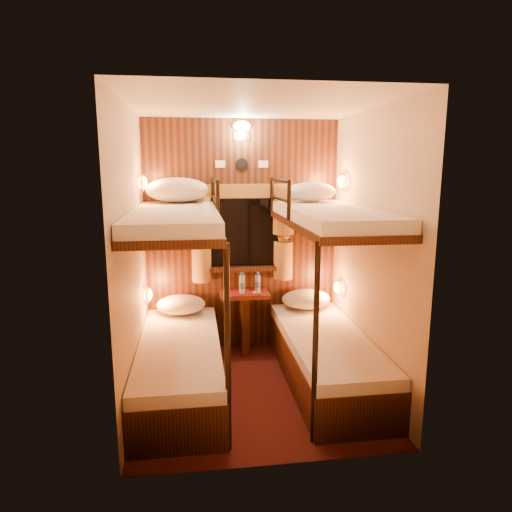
{
  "coord_description": "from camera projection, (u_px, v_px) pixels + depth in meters",
  "views": [
    {
      "loc": [
        -0.5,
        -3.68,
        1.92
      ],
      "look_at": [
        0.03,
        0.15,
        1.17
      ],
      "focal_mm": 32.0,
      "sensor_mm": 36.0,
      "label": 1
    }
  ],
  "objects": [
    {
      "name": "bunk_right",
      "position": [
        326.0,
        323.0,
        4.06
      ],
      "size": [
        0.72,
        1.9,
        1.82
      ],
      "color": "black",
      "rests_on": "floor"
    },
    {
      "name": "table",
      "position": [
        244.0,
        314.0,
        4.76
      ],
      "size": [
        0.5,
        0.34,
        0.66
      ],
      "color": "#5F2A15",
      "rests_on": "floor"
    },
    {
      "name": "back_fixtures",
      "position": [
        242.0,
        134.0,
        4.55
      ],
      "size": [
        0.54,
        0.09,
        0.48
      ],
      "color": "black",
      "rests_on": "back_panel"
    },
    {
      "name": "floor",
      "position": [
        255.0,
        389.0,
        4.02
      ],
      "size": [
        2.1,
        2.1,
        0.0
      ],
      "primitive_type": "plane",
      "color": "#34100E",
      "rests_on": "ground"
    },
    {
      "name": "pillow_upper_left",
      "position": [
        177.0,
        190.0,
        4.37
      ],
      "size": [
        0.6,
        0.43,
        0.24
      ],
      "primitive_type": "ellipsoid",
      "color": "silver",
      "rests_on": "bunk_left"
    },
    {
      "name": "wall_right",
      "position": [
        370.0,
        252.0,
        3.92
      ],
      "size": [
        0.0,
        2.4,
        2.4
      ],
      "primitive_type": "plane",
      "rotation": [
        1.57,
        0.0,
        -1.57
      ],
      "color": "#C6B293",
      "rests_on": "floor"
    },
    {
      "name": "pillow_lower_right",
      "position": [
        306.0,
        299.0,
        4.79
      ],
      "size": [
        0.51,
        0.37,
        0.2
      ],
      "primitive_type": "ellipsoid",
      "color": "silver",
      "rests_on": "bunk_right"
    },
    {
      "name": "pillow_lower_left",
      "position": [
        181.0,
        305.0,
        4.61
      ],
      "size": [
        0.49,
        0.35,
        0.19
      ],
      "primitive_type": "ellipsoid",
      "color": "silver",
      "rests_on": "bunk_left"
    },
    {
      "name": "curtains",
      "position": [
        243.0,
        232.0,
        4.72
      ],
      "size": [
        1.1,
        0.22,
        1.0
      ],
      "color": "olive",
      "rests_on": "back_panel"
    },
    {
      "name": "pillow_upper_right",
      "position": [
        311.0,
        192.0,
        4.47
      ],
      "size": [
        0.49,
        0.35,
        0.19
      ],
      "primitive_type": "ellipsoid",
      "color": "silver",
      "rests_on": "bunk_right"
    },
    {
      "name": "bottle_right",
      "position": [
        258.0,
        283.0,
        4.7
      ],
      "size": [
        0.06,
        0.06,
        0.21
      ],
      "rotation": [
        0.0,
        0.0,
        -0.19
      ],
      "color": "#99BFE5",
      "rests_on": "table"
    },
    {
      "name": "wall_back",
      "position": [
        242.0,
        237.0,
        4.81
      ],
      "size": [
        2.4,
        0.0,
        2.4
      ],
      "primitive_type": "plane",
      "rotation": [
        1.57,
        0.0,
        0.0
      ],
      "color": "#C6B293",
      "rests_on": "floor"
    },
    {
      "name": "bunk_left",
      "position": [
        179.0,
        330.0,
        3.89
      ],
      "size": [
        0.72,
        1.9,
        1.82
      ],
      "color": "black",
      "rests_on": "floor"
    },
    {
      "name": "reading_lamps",
      "position": [
        246.0,
        238.0,
        4.46
      ],
      "size": [
        2.0,
        0.2,
        1.25
      ],
      "color": "orange",
      "rests_on": "wall_left"
    },
    {
      "name": "window",
      "position": [
        242.0,
        239.0,
        4.76
      ],
      "size": [
        1.0,
        0.12,
        0.79
      ],
      "color": "black",
      "rests_on": "back_panel"
    },
    {
      "name": "sachet_a",
      "position": [
        256.0,
        292.0,
        4.69
      ],
      "size": [
        0.09,
        0.08,
        0.01
      ],
      "primitive_type": "cube",
      "rotation": [
        0.0,
        0.0,
        0.28
      ],
      "color": "silver",
      "rests_on": "table"
    },
    {
      "name": "wall_front",
      "position": [
        279.0,
        288.0,
        2.76
      ],
      "size": [
        2.4,
        0.0,
        2.4
      ],
      "primitive_type": "plane",
      "rotation": [
        -1.57,
        0.0,
        0.0
      ],
      "color": "#C6B293",
      "rests_on": "floor"
    },
    {
      "name": "bottle_left",
      "position": [
        242.0,
        284.0,
        4.65
      ],
      "size": [
        0.06,
        0.06,
        0.22
      ],
      "rotation": [
        0.0,
        0.0,
        0.31
      ],
      "color": "#99BFE5",
      "rests_on": "table"
    },
    {
      "name": "sachet_b",
      "position": [
        252.0,
        291.0,
        4.73
      ],
      "size": [
        0.08,
        0.07,
        0.0
      ],
      "primitive_type": "cube",
      "rotation": [
        0.0,
        0.0,
        0.42
      ],
      "color": "silver",
      "rests_on": "table"
    },
    {
      "name": "back_panel",
      "position": [
        242.0,
        237.0,
        4.79
      ],
      "size": [
        2.0,
        0.03,
        2.4
      ],
      "primitive_type": "cube",
      "color": "black",
      "rests_on": "floor"
    },
    {
      "name": "ceiling",
      "position": [
        255.0,
        105.0,
        3.55
      ],
      "size": [
        2.1,
        2.1,
        0.0
      ],
      "primitive_type": "plane",
      "rotation": [
        3.14,
        0.0,
        0.0
      ],
      "color": "silver",
      "rests_on": "wall_back"
    },
    {
      "name": "wall_left",
      "position": [
        132.0,
        259.0,
        3.65
      ],
      "size": [
        0.0,
        2.4,
        2.4
      ],
      "primitive_type": "plane",
      "rotation": [
        1.57,
        0.0,
        1.57
      ],
      "color": "#C6B293",
      "rests_on": "floor"
    }
  ]
}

